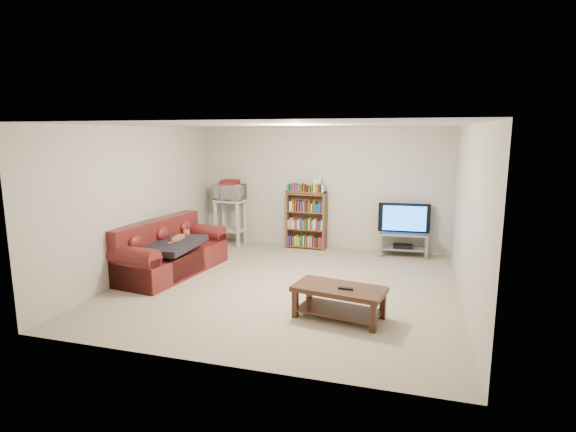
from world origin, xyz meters
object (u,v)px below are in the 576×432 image
(coffee_table, at_px, (339,296))
(bookshelf, at_px, (306,219))
(sofa, at_px, (168,254))
(tv_stand, at_px, (403,240))

(coffee_table, bearing_deg, bookshelf, 120.68)
(bookshelf, bearing_deg, coffee_table, -67.44)
(coffee_table, bearing_deg, sofa, 170.48)
(sofa, distance_m, coffee_table, 3.24)
(sofa, height_order, tv_stand, sofa)
(tv_stand, xyz_separation_m, bookshelf, (-1.90, 0.07, 0.30))
(sofa, relative_size, coffee_table, 1.78)
(coffee_table, relative_size, bookshelf, 1.04)
(sofa, xyz_separation_m, bookshelf, (1.81, 2.21, 0.29))
(coffee_table, xyz_separation_m, tv_stand, (0.67, 3.23, 0.02))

